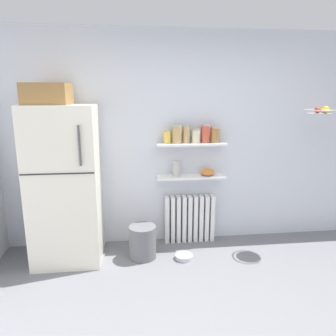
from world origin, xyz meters
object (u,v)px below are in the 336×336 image
trash_bin (143,242)px  pet_food_bowl (184,257)px  storage_jar_5 (215,135)px  radiator (189,219)px  vase (176,169)px  storage_jar_2 (187,134)px  shelf_bowl (208,172)px  storage_jar_1 (177,134)px  storage_jar_4 (206,134)px  hanging_fruit_basket (321,111)px  storage_jar_0 (167,137)px  storage_jar_3 (196,136)px  refrigerator (65,181)px

trash_bin → pet_food_bowl: 0.51m
pet_food_bowl → storage_jar_5: bearing=44.6°
radiator → vase: bearing=-170.4°
storage_jar_2 → shelf_bowl: size_ratio=1.18×
shelf_bowl → trash_bin: size_ratio=0.46×
storage_jar_1 → vase: bearing=180.0°
storage_jar_5 → vase: 0.62m
storage_jar_4 → hanging_fruit_basket: 1.33m
radiator → storage_jar_5: 1.11m
storage_jar_0 → storage_jar_3: 0.35m
storage_jar_2 → storage_jar_4: 0.23m
radiator → vase: (-0.18, -0.03, 0.67)m
storage_jar_4 → refrigerator: bearing=-172.1°
storage_jar_4 → pet_food_bowl: size_ratio=1.10×
storage_jar_4 → pet_food_bowl: (-0.32, -0.43, -1.37)m
hanging_fruit_basket → refrigerator: bearing=179.1°
storage_jar_5 → shelf_bowl: (-0.08, 0.00, -0.46)m
storage_jar_0 → storage_jar_5: size_ratio=0.85×
storage_jar_5 → trash_bin: size_ratio=0.50×
storage_jar_3 → storage_jar_5: 0.23m
storage_jar_3 → trash_bin: bearing=-153.8°
storage_jar_1 → storage_jar_2: (0.12, 0.00, -0.00)m
storage_jar_1 → shelf_bowl: 0.61m
radiator → storage_jar_2: storage_jar_2 is taller
radiator → storage_jar_2: 1.09m
storage_jar_4 → storage_jar_5: storage_jar_4 is taller
trash_bin → storage_jar_2: bearing=30.8°
storage_jar_1 → storage_jar_5: 0.46m
trash_bin → shelf_bowl: bearing=21.9°
radiator → pet_food_bowl: radiator is taller
refrigerator → shelf_bowl: (1.67, 0.23, -0.01)m
shelf_bowl → trash_bin: (-0.83, -0.33, -0.73)m
refrigerator → storage_jar_4: (1.63, 0.23, 0.47)m
radiator → trash_bin: 0.72m
pet_food_bowl → storage_jar_2: bearing=78.6°
storage_jar_3 → storage_jar_1: bearing=180.0°
trash_bin → pet_food_bowl: bearing=-11.7°
storage_jar_1 → shelf_bowl: bearing=0.0°
refrigerator → shelf_bowl: refrigerator is taller
storage_jar_0 → storage_jar_3: bearing=0.0°
storage_jar_1 → pet_food_bowl: 1.43m
refrigerator → radiator: (1.46, 0.26, -0.62)m
shelf_bowl → pet_food_bowl: bearing=-129.7°
storage_jar_3 → shelf_bowl: 0.48m
storage_jar_4 → storage_jar_2: bearing=180.0°
storage_jar_2 → storage_jar_4: bearing=0.0°
storage_jar_1 → vase: 0.42m
radiator → trash_bin: size_ratio=1.65×
pet_food_bowl → refrigerator: bearing=171.3°
storage_jar_2 → trash_bin: 1.36m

